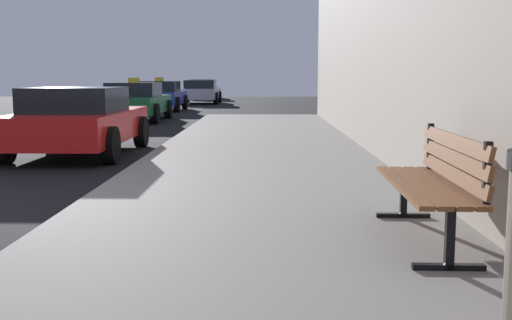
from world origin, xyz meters
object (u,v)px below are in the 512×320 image
(car_silver, at_px, (201,92))
(car_white, at_px, (203,89))
(car_blue, at_px, (160,96))
(bench, at_px, (436,177))
(car_green, at_px, (135,101))
(car_red, at_px, (79,121))

(car_silver, bearing_deg, car_white, 94.54)
(car_silver, bearing_deg, car_blue, -98.14)
(bench, relative_size, car_silver, 0.45)
(bench, bearing_deg, car_silver, 100.89)
(car_white, bearing_deg, car_green, -90.54)
(car_green, relative_size, car_white, 1.04)
(car_blue, distance_m, car_silver, 7.23)
(bench, xyz_separation_m, car_green, (-5.68, 15.74, -0.02))
(car_silver, distance_m, car_white, 7.57)
(car_silver, bearing_deg, car_green, -93.38)
(bench, xyz_separation_m, car_red, (-4.88, 6.70, -0.02))
(car_red, xyz_separation_m, car_blue, (-1.03, 15.37, 0.00))
(bench, height_order, car_green, car_green)
(car_red, relative_size, car_blue, 1.02)
(car_blue, xyz_separation_m, car_silver, (1.02, 7.15, -0.00))
(bench, height_order, car_blue, car_blue)
(car_red, distance_m, car_white, 30.07)
(car_green, bearing_deg, car_blue, 92.05)
(car_blue, bearing_deg, car_green, -87.95)
(car_blue, relative_size, car_white, 1.00)
(car_green, relative_size, car_blue, 1.03)
(car_red, relative_size, car_silver, 1.01)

